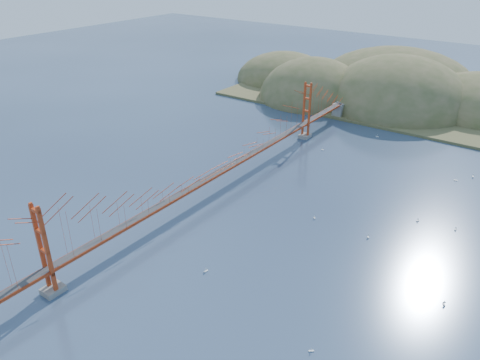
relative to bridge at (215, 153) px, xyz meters
The scene contains 14 objects.
ground 7.01m from the bridge, 90.00° to the right, with size 320.00×320.00×0.00m, color #283851.
bridge is the anchor object (origin of this frame).
far_headlands 68.73m from the bridge, 88.14° to the left, with size 84.00×58.00×25.00m.
sailboat_15 45.25m from the bridge, 43.13° to the left, with size 0.59×0.64×0.72m.
sailboat_12 41.49m from the bridge, 72.81° to the left, with size 0.57×0.54×0.64m.
sailboat_4 31.89m from the bridge, 19.30° to the left, with size 0.57×0.57×0.62m.
sailboat_1 26.18m from the bridge, ahead, with size 0.62×0.62×0.67m.
sailboat_7 41.56m from the bridge, 41.78° to the left, with size 0.64×0.57×0.73m.
sailboat_5 38.34m from the bridge, ahead, with size 0.64×0.64×0.71m.
sailboat_14 36.84m from the bridge, 17.79° to the left, with size 0.49×0.53×0.59m.
sailboat_3 27.57m from the bridge, 77.02° to the left, with size 0.54×0.49×0.62m.
sailboat_16 18.30m from the bridge, ahead, with size 0.58×0.58×0.60m.
sailboat_13 35.73m from the bridge, 35.84° to the right, with size 0.59×0.59×0.62m.
sailboat_0 21.75m from the bridge, 54.85° to the right, with size 0.56×0.61×0.69m.
Camera 1 is at (42.44, -51.78, 36.02)m, focal length 35.00 mm.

